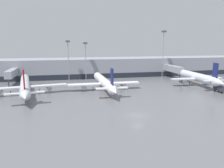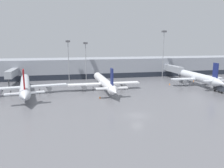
# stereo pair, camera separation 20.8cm
# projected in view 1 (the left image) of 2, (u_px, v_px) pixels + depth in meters

# --- Properties ---
(ground_plane) EXTENTS (320.00, 320.00, 0.00)m
(ground_plane) POSITION_uv_depth(u_px,v_px,m) (137.00, 116.00, 50.34)
(ground_plane) COLOR slate
(terminal_building) EXTENTS (160.00, 29.92, 9.00)m
(terminal_building) POSITION_uv_depth(u_px,v_px,m) (97.00, 67.00, 108.82)
(terminal_building) COLOR gray
(terminal_building) RESTS_ON ground_plane
(parked_jet_0) EXTENTS (25.59, 36.40, 9.08)m
(parked_jet_0) POSITION_uv_depth(u_px,v_px,m) (104.00, 82.00, 77.51)
(parked_jet_0) COLOR white
(parked_jet_0) RESTS_ON ground_plane
(parked_jet_1) EXTENTS (20.91, 32.88, 9.80)m
(parked_jet_1) POSITION_uv_depth(u_px,v_px,m) (197.00, 77.00, 85.49)
(parked_jet_1) COLOR silver
(parked_jet_1) RESTS_ON ground_plane
(parked_jet_2) EXTENTS (26.70, 38.15, 9.72)m
(parked_jet_2) POSITION_uv_depth(u_px,v_px,m) (25.00, 85.00, 70.31)
(parked_jet_2) COLOR silver
(parked_jet_2) RESTS_ON ground_plane
(service_truck_0) EXTENTS (2.18, 5.08, 2.75)m
(service_truck_0) POSITION_uv_depth(u_px,v_px,m) (220.00, 88.00, 73.71)
(service_truck_0) COLOR #2D333D
(service_truck_0) RESTS_ON ground_plane
(traffic_cone_0) EXTENTS (0.44, 0.44, 0.66)m
(traffic_cone_0) POSITION_uv_depth(u_px,v_px,m) (170.00, 84.00, 87.35)
(traffic_cone_0) COLOR orange
(traffic_cone_0) RESTS_ON ground_plane
(traffic_cone_2) EXTENTS (0.42, 0.42, 0.69)m
(traffic_cone_2) POSITION_uv_depth(u_px,v_px,m) (193.00, 81.00, 94.69)
(traffic_cone_2) COLOR orange
(traffic_cone_2) RESTS_ON ground_plane
(traffic_cone_3) EXTENTS (0.50, 0.50, 0.62)m
(traffic_cone_3) POSITION_uv_depth(u_px,v_px,m) (100.00, 97.00, 66.07)
(traffic_cone_3) COLOR orange
(traffic_cone_3) RESTS_ON ground_plane
(apron_light_mast_1) EXTENTS (1.80, 1.80, 17.53)m
(apron_light_mast_1) POSITION_uv_depth(u_px,v_px,m) (68.00, 49.00, 92.38)
(apron_light_mast_1) COLOR gray
(apron_light_mast_1) RESTS_ON ground_plane
(apron_light_mast_2) EXTENTS (1.80, 1.80, 22.09)m
(apron_light_mast_2) POSITION_uv_depth(u_px,v_px,m) (163.00, 42.00, 101.68)
(apron_light_mast_2) COLOR gray
(apron_light_mast_2) RESTS_ON ground_plane
(apron_light_mast_3) EXTENTS (1.80, 1.80, 16.78)m
(apron_light_mast_3) POSITION_uv_depth(u_px,v_px,m) (85.00, 50.00, 95.61)
(apron_light_mast_3) COLOR gray
(apron_light_mast_3) RESTS_ON ground_plane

